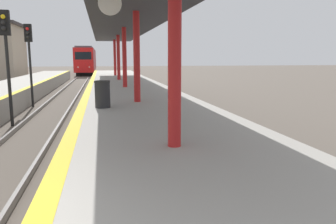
{
  "coord_description": "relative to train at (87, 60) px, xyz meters",
  "views": [
    {
      "loc": [
        2.32,
        -2.86,
        2.58
      ],
      "look_at": [
        5.88,
        14.67,
        -0.39
      ],
      "focal_mm": 35.0,
      "sensor_mm": 36.0,
      "label": 1
    }
  ],
  "objects": [
    {
      "name": "train",
      "position": [
        0.0,
        0.0,
        0.0
      ],
      "size": [
        2.71,
        22.62,
        4.19
      ],
      "color": "black",
      "rests_on": "ground"
    },
    {
      "name": "signal_mid",
      "position": [
        -1.06,
        -44.43,
        0.87
      ],
      "size": [
        0.36,
        0.31,
        4.28
      ],
      "color": "black",
      "rests_on": "ground"
    },
    {
      "name": "signal_far",
      "position": [
        -1.29,
        -39.32,
        0.87
      ],
      "size": [
        0.36,
        0.31,
        4.28
      ],
      "color": "black",
      "rests_on": "ground"
    },
    {
      "name": "station_canopy",
      "position": [
        3.59,
        -39.33,
        2.1
      ],
      "size": [
        3.4,
        31.36,
        3.43
      ],
      "color": "red",
      "rests_on": "platform_right"
    },
    {
      "name": "trash_bin",
      "position": [
        2.34,
        -46.8,
        -0.72
      ],
      "size": [
        0.51,
        0.51,
        0.87
      ],
      "color": "#262628",
      "rests_on": "platform_right"
    }
  ]
}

